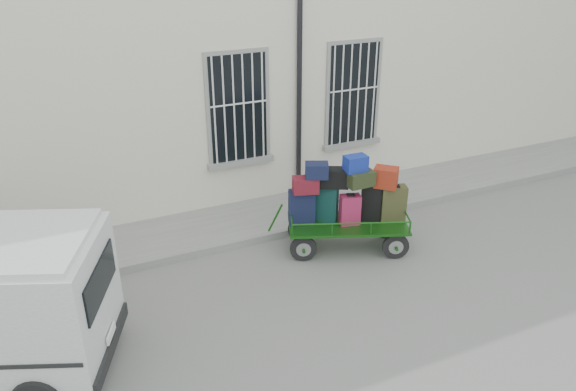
# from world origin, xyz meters

# --- Properties ---
(ground) EXTENTS (80.00, 80.00, 0.00)m
(ground) POSITION_xyz_m (0.00, 0.00, 0.00)
(ground) COLOR slate
(ground) RESTS_ON ground
(building) EXTENTS (24.00, 5.15, 6.00)m
(building) POSITION_xyz_m (0.00, 5.50, 3.00)
(building) COLOR beige
(building) RESTS_ON ground
(sidewalk) EXTENTS (24.00, 1.70, 0.15)m
(sidewalk) POSITION_xyz_m (0.00, 2.20, 0.07)
(sidewalk) COLOR slate
(sidewalk) RESTS_ON ground
(luggage_cart) EXTENTS (2.61, 1.75, 1.92)m
(luggage_cart) POSITION_xyz_m (0.78, 0.51, 0.97)
(luggage_cart) COLOR black
(luggage_cart) RESTS_ON ground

